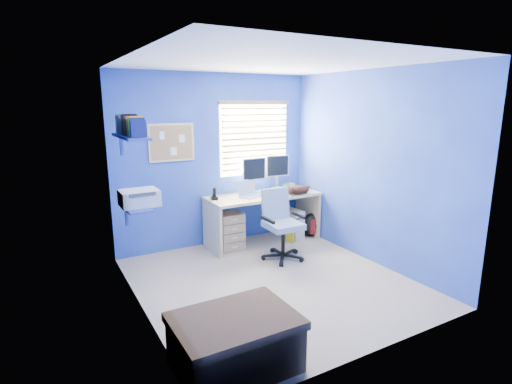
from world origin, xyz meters
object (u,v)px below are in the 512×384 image
laptop (251,189)px  desk (263,218)px  office_chair (281,233)px  cat (299,190)px  tower_pc (291,223)px

laptop → desk: bearing=-13.8°
office_chair → laptop: bearing=98.9°
laptop → cat: bearing=-35.6°
cat → tower_pc: size_ratio=0.83×
laptop → office_chair: 0.83m
desk → laptop: laptop is taller
tower_pc → office_chair: bearing=-139.1°
cat → tower_pc: 0.62m
desk → laptop: size_ratio=5.19×
desk → office_chair: 0.68m
desk → office_chair: bearing=-99.2°
laptop → cat: laptop is taller
desk → tower_pc: (0.50, -0.01, -0.14)m
cat → office_chair: size_ratio=0.39×
desk → cat: 0.69m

